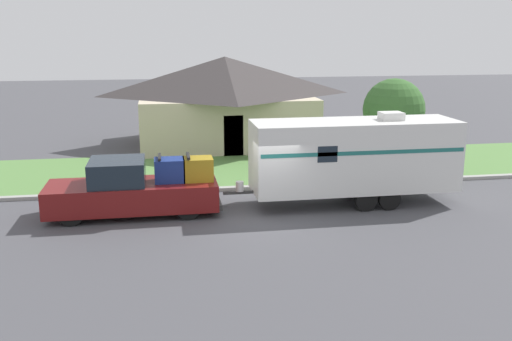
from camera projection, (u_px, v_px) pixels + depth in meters
ground_plane at (264, 219)px, 19.45m from camera, size 120.00×120.00×0.00m
curb_strip at (247, 188)px, 23.03m from camera, size 80.00×0.30×0.14m
lawn_strip at (235, 168)px, 26.54m from camera, size 80.00×7.00×0.03m
house_across_street at (225, 99)px, 32.00m from camera, size 10.13×7.77×4.87m
pickup_truck at (135, 189)px, 19.72m from camera, size 5.93×2.09×2.06m
travel_trailer at (354, 156)px, 20.78m from camera, size 8.56×2.24×3.38m
mailbox at (429, 155)px, 25.00m from camera, size 0.48×0.20×1.23m
tree_in_yard at (394, 110)px, 25.12m from camera, size 2.72×2.72×4.24m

